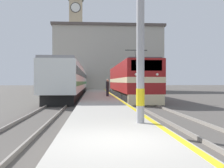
{
  "coord_description": "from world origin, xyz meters",
  "views": [
    {
      "loc": [
        -0.68,
        -6.37,
        1.85
      ],
      "look_at": [
        1.85,
        27.48,
        1.55
      ],
      "focal_mm": 42.0,
      "sensor_mm": 36.0,
      "label": 1
    }
  ],
  "objects_px": {
    "clock_tower": "(76,36)",
    "passenger_train": "(75,81)",
    "person_on_platform": "(108,87)",
    "locomotive_train": "(129,81)"
  },
  "relations": [
    {
      "from": "person_on_platform",
      "to": "clock_tower",
      "type": "relative_size",
      "value": 0.07
    },
    {
      "from": "passenger_train",
      "to": "clock_tower",
      "type": "xyz_separation_m",
      "value": [
        -1.51,
        27.25,
        11.13
      ]
    },
    {
      "from": "locomotive_train",
      "to": "person_on_platform",
      "type": "height_order",
      "value": "locomotive_train"
    },
    {
      "from": "passenger_train",
      "to": "clock_tower",
      "type": "height_order",
      "value": "clock_tower"
    },
    {
      "from": "clock_tower",
      "to": "passenger_train",
      "type": "bearing_deg",
      "value": -86.83
    },
    {
      "from": "passenger_train",
      "to": "clock_tower",
      "type": "distance_m",
      "value": 29.48
    },
    {
      "from": "locomotive_train",
      "to": "person_on_platform",
      "type": "bearing_deg",
      "value": -134.12
    },
    {
      "from": "passenger_train",
      "to": "person_on_platform",
      "type": "relative_size",
      "value": 24.15
    },
    {
      "from": "passenger_train",
      "to": "person_on_platform",
      "type": "bearing_deg",
      "value": -72.45
    },
    {
      "from": "locomotive_train",
      "to": "clock_tower",
      "type": "bearing_deg",
      "value": 102.18
    }
  ]
}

